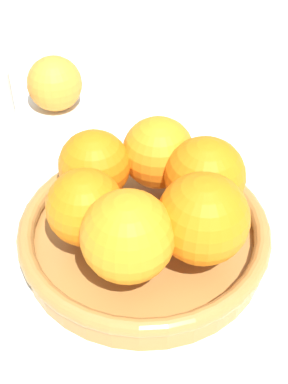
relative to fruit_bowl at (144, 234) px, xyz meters
The scene contains 4 objects.
ground_plane 0.02m from the fruit_bowl, ahead, with size 4.00×4.00×0.00m, color silver.
fruit_bowl is the anchor object (origin of this frame).
orange_pile 0.06m from the fruit_bowl, 104.14° to the right, with size 0.20×0.20×0.08m.
stray_orange 0.29m from the fruit_bowl, 37.95° to the left, with size 0.07×0.07×0.07m, color orange.
Camera 1 is at (-0.36, -0.08, 0.41)m, focal length 50.00 mm.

